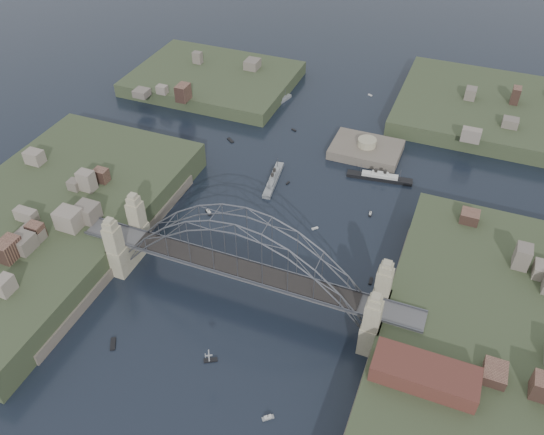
{
  "coord_description": "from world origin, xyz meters",
  "views": [
    {
      "loc": [
        39.74,
        -81.92,
        101.29
      ],
      "look_at": [
        0.0,
        18.0,
        10.0
      ],
      "focal_mm": 36.9,
      "sensor_mm": 36.0,
      "label": 1
    }
  ],
  "objects_px": {
    "fort_island": "(365,154)",
    "naval_cruiser_near": "(273,179)",
    "bridge": "(243,257)",
    "ocean_liner": "(380,177)",
    "naval_cruiser_far": "(279,102)",
    "wharf_shed": "(425,374)"
  },
  "relations": [
    {
      "from": "naval_cruiser_near",
      "to": "ocean_liner",
      "type": "bearing_deg",
      "value": 23.69
    },
    {
      "from": "wharf_shed",
      "to": "naval_cruiser_near",
      "type": "bearing_deg",
      "value": 132.68
    },
    {
      "from": "naval_cruiser_far",
      "to": "bridge",
      "type": "bearing_deg",
      "value": -73.93
    },
    {
      "from": "naval_cruiser_near",
      "to": "naval_cruiser_far",
      "type": "distance_m",
      "value": 48.03
    },
    {
      "from": "bridge",
      "to": "ocean_liner",
      "type": "bearing_deg",
      "value": 71.42
    },
    {
      "from": "bridge",
      "to": "wharf_shed",
      "type": "relative_size",
      "value": 4.2
    },
    {
      "from": "bridge",
      "to": "wharf_shed",
      "type": "xyz_separation_m",
      "value": [
        44.0,
        -14.0,
        -2.32
      ]
    },
    {
      "from": "wharf_shed",
      "to": "naval_cruiser_near",
      "type": "relative_size",
      "value": 1.12
    },
    {
      "from": "bridge",
      "to": "naval_cruiser_far",
      "type": "bearing_deg",
      "value": 106.07
    },
    {
      "from": "fort_island",
      "to": "naval_cruiser_near",
      "type": "relative_size",
      "value": 1.23
    },
    {
      "from": "fort_island",
      "to": "naval_cruiser_far",
      "type": "xyz_separation_m",
      "value": [
        -37.98,
        20.16,
        1.07
      ]
    },
    {
      "from": "bridge",
      "to": "naval_cruiser_near",
      "type": "distance_m",
      "value": 47.36
    },
    {
      "from": "naval_cruiser_far",
      "to": "ocean_liner",
      "type": "height_order",
      "value": "ocean_liner"
    },
    {
      "from": "bridge",
      "to": "ocean_liner",
      "type": "distance_m",
      "value": 62.06
    },
    {
      "from": "fort_island",
      "to": "ocean_liner",
      "type": "distance_m",
      "value": 14.33
    },
    {
      "from": "naval_cruiser_far",
      "to": "ocean_liner",
      "type": "distance_m",
      "value": 55.76
    },
    {
      "from": "wharf_shed",
      "to": "naval_cruiser_near",
      "type": "height_order",
      "value": "wharf_shed"
    },
    {
      "from": "bridge",
      "to": "ocean_liner",
      "type": "relative_size",
      "value": 4.21
    },
    {
      "from": "bridge",
      "to": "fort_island",
      "type": "distance_m",
      "value": 72.14
    },
    {
      "from": "bridge",
      "to": "naval_cruiser_near",
      "type": "bearing_deg",
      "value": 102.84
    },
    {
      "from": "ocean_liner",
      "to": "naval_cruiser_far",
      "type": "bearing_deg",
      "value": 144.51
    },
    {
      "from": "wharf_shed",
      "to": "naval_cruiser_far",
      "type": "relative_size",
      "value": 1.43
    }
  ]
}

